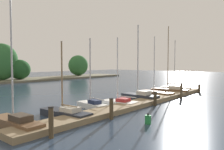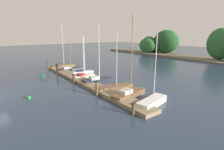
# 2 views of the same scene
# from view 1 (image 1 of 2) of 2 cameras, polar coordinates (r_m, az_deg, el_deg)

# --- Properties ---
(dock_pier) EXTENTS (24.14, 1.80, 0.35)m
(dock_pier) POSITION_cam_1_polar(r_m,az_deg,el_deg) (19.80, 7.97, -6.92)
(dock_pier) COLOR #847051
(dock_pier) RESTS_ON ground
(sailboat_0) EXTENTS (1.14, 4.35, 7.97)m
(sailboat_0) POSITION_cam_1_polar(r_m,az_deg,el_deg) (13.58, -23.64, -10.81)
(sailboat_0) COLOR brown
(sailboat_0) RESTS_ON ground
(sailboat_1) EXTENTS (1.34, 4.28, 5.05)m
(sailboat_1) POSITION_cam_1_polar(r_m,az_deg,el_deg) (15.27, -12.16, -9.40)
(sailboat_1) COLOR #232833
(sailboat_1) RESTS_ON ground
(sailboat_2) EXTENTS (1.52, 3.32, 5.58)m
(sailboat_2) POSITION_cam_1_polar(r_m,az_deg,el_deg) (17.93, -5.32, -7.35)
(sailboat_2) COLOR white
(sailboat_2) RESTS_ON ground
(sailboat_3) EXTENTS (1.49, 3.33, 5.78)m
(sailboat_3) POSITION_cam_1_polar(r_m,az_deg,el_deg) (18.97, 1.75, -6.92)
(sailboat_3) COLOR white
(sailboat_3) RESTS_ON ground
(sailboat_4) EXTENTS (1.61, 4.04, 7.27)m
(sailboat_4) POSITION_cam_1_polar(r_m,az_deg,el_deg) (21.87, 6.95, -5.28)
(sailboat_4) COLOR #232833
(sailboat_4) RESTS_ON ground
(sailboat_5) EXTENTS (1.96, 4.36, 6.49)m
(sailboat_5) POSITION_cam_1_polar(r_m,az_deg,el_deg) (24.92, 10.89, -4.59)
(sailboat_5) COLOR brown
(sailboat_5) RESTS_ON ground
(sailboat_6) EXTENTS (1.84, 4.44, 7.91)m
(sailboat_6) POSITION_cam_1_polar(r_m,az_deg,el_deg) (27.20, 14.46, -3.76)
(sailboat_6) COLOR brown
(sailboat_6) RESTS_ON ground
(sailboat_7) EXTENTS (1.87, 3.87, 6.56)m
(sailboat_7) POSITION_cam_1_polar(r_m,az_deg,el_deg) (29.75, 15.89, -3.31)
(sailboat_7) COLOR white
(sailboat_7) RESTS_ON ground
(mooring_piling_0) EXTENTS (0.28, 0.28, 1.52)m
(mooring_piling_0) POSITION_cam_1_polar(r_m,az_deg,el_deg) (11.25, -15.36, -11.62)
(mooring_piling_0) COLOR #4C3D28
(mooring_piling_0) RESTS_ON ground
(mooring_piling_1) EXTENTS (0.30, 0.30, 1.36)m
(mooring_piling_1) POSITION_cam_1_polar(r_m,az_deg,el_deg) (14.37, -0.17, -8.63)
(mooring_piling_1) COLOR #4C3D28
(mooring_piling_1) RESTS_ON ground
(mooring_piling_2) EXTENTS (0.31, 0.31, 1.20)m
(mooring_piling_2) POSITION_cam_1_polar(r_m,az_deg,el_deg) (19.18, 11.00, -5.96)
(mooring_piling_2) COLOR #3D3323
(mooring_piling_2) RESTS_ON ground
(mooring_piling_3) EXTENTS (0.32, 0.32, 1.54)m
(mooring_piling_3) POSITION_cam_1_polar(r_m,az_deg,el_deg) (24.15, 17.37, -3.78)
(mooring_piling_3) COLOR brown
(mooring_piling_3) RESTS_ON ground
(mooring_piling_4) EXTENTS (0.31, 0.31, 1.00)m
(mooring_piling_4) POSITION_cam_1_polar(r_m,az_deg,el_deg) (29.22, 21.47, -3.22)
(mooring_piling_4) COLOR #4C3D28
(mooring_piling_4) RESTS_ON ground
(channel_buoy_0) EXTENTS (0.36, 0.36, 0.64)m
(channel_buoy_0) POSITION_cam_1_polar(r_m,az_deg,el_deg) (13.56, 9.20, -11.18)
(channel_buoy_0) COLOR #23843D
(channel_buoy_0) RESTS_ON ground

